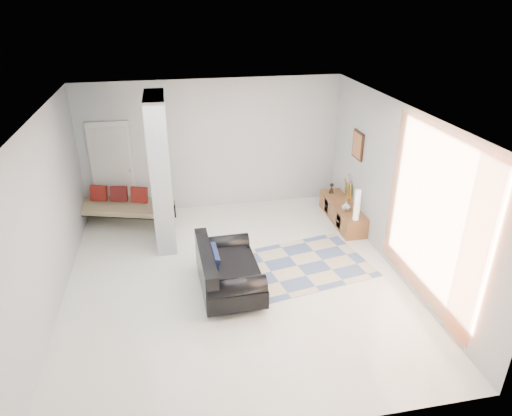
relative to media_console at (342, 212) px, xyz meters
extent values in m
plane|color=silver|center=(-2.52, -1.70, -0.21)|extent=(6.00, 6.00, 0.00)
plane|color=white|center=(-2.52, -1.70, 2.59)|extent=(6.00, 6.00, 0.00)
plane|color=silver|center=(-2.52, 1.30, 1.19)|extent=(6.00, 0.00, 6.00)
plane|color=silver|center=(-2.52, -4.70, 1.19)|extent=(6.00, 0.00, 6.00)
plane|color=silver|center=(-5.27, -1.70, 1.19)|extent=(0.00, 6.00, 6.00)
plane|color=silver|center=(0.23, -1.70, 1.19)|extent=(0.00, 6.00, 6.00)
cube|color=#ACB1B4|center=(-3.62, -0.10, 1.19)|extent=(0.35, 1.20, 2.80)
cube|color=silver|center=(-4.62, 1.26, 0.81)|extent=(0.85, 0.06, 2.04)
plane|color=#FF8143|center=(0.15, -2.85, 1.24)|extent=(0.00, 2.55, 2.55)
cube|color=#371C0F|center=(0.20, 0.00, 1.44)|extent=(0.04, 0.45, 0.55)
cube|color=brown|center=(0.00, 0.00, -0.01)|extent=(0.45, 1.65, 0.40)
cube|color=#371C0F|center=(-0.22, -0.37, -0.01)|extent=(0.02, 0.22, 0.28)
cube|color=#371C0F|center=(-0.22, 0.36, -0.01)|extent=(0.02, 0.22, 0.28)
cube|color=#EDB345|center=(0.18, 0.23, 0.39)|extent=(0.09, 0.32, 0.40)
cube|color=silver|center=(-0.10, -0.37, 0.25)|extent=(0.04, 0.10, 0.12)
cylinder|color=silver|center=(-2.99, -2.60, -0.16)|extent=(0.05, 0.05, 0.10)
cylinder|color=silver|center=(-3.03, -1.30, -0.16)|extent=(0.05, 0.05, 0.10)
cylinder|color=silver|center=(-2.27, -2.58, -0.16)|extent=(0.05, 0.05, 0.10)
cylinder|color=silver|center=(-2.30, -1.28, -0.16)|extent=(0.05, 0.05, 0.10)
cube|color=black|center=(-2.65, -1.94, 0.04)|extent=(0.97, 1.57, 0.30)
cube|color=black|center=(-3.01, -1.95, 0.37)|extent=(0.24, 1.55, 0.36)
cylinder|color=black|center=(-2.63, -2.59, 0.27)|extent=(0.89, 0.30, 0.28)
cylinder|color=black|center=(-2.66, -1.29, 0.27)|extent=(0.89, 0.30, 0.28)
cube|color=black|center=(-2.89, -1.95, 0.39)|extent=(0.16, 0.57, 0.31)
cylinder|color=black|center=(-5.41, 0.65, -0.01)|extent=(0.04, 0.04, 0.40)
cylinder|color=black|center=(-3.65, 0.11, -0.01)|extent=(0.04, 0.04, 0.40)
cylinder|color=black|center=(-5.19, 1.38, -0.01)|extent=(0.04, 0.04, 0.40)
cylinder|color=black|center=(-3.43, 0.84, -0.01)|extent=(0.04, 0.04, 0.40)
cube|color=beige|center=(-4.42, 0.75, 0.17)|extent=(2.01, 1.29, 0.12)
cube|color=maroon|center=(-4.94, 1.06, 0.39)|extent=(0.37, 0.26, 0.33)
cube|color=maroon|center=(-4.53, 0.94, 0.39)|extent=(0.37, 0.26, 0.33)
cube|color=maroon|center=(-4.12, 0.81, 0.39)|extent=(0.37, 0.26, 0.33)
cube|color=beige|center=(-1.39, -1.50, -0.20)|extent=(2.69, 2.04, 0.01)
cylinder|color=white|center=(-0.02, -0.72, 0.50)|extent=(0.11, 0.11, 0.61)
imported|color=silver|center=(-0.05, -0.29, 0.28)|extent=(0.18, 0.18, 0.18)
camera|label=1|loc=(-3.40, -8.03, 4.18)|focal=32.00mm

